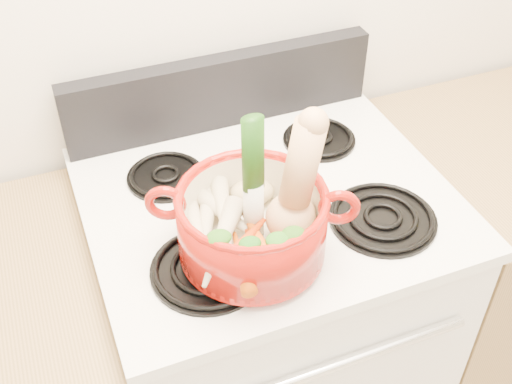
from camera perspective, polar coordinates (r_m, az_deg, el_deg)
name	(u,v)px	position (r m, az deg, el deg)	size (l,w,h in m)	color
stove_body	(266,334)	(1.75, 0.90, -12.49)	(0.76, 0.65, 0.92)	white
cooktop	(268,201)	(1.40, 1.10, -0.79)	(0.78, 0.67, 0.03)	white
control_backsplash	(221,91)	(1.56, -3.12, 8.93)	(0.76, 0.05, 0.18)	black
oven_handle	(333,366)	(1.32, 6.90, -15.11)	(0.02, 0.02, 0.60)	silver
burner_front_left	(208,268)	(1.23, -4.25, -6.73)	(0.22, 0.22, 0.02)	black
burner_front_right	(383,217)	(1.35, 11.22, -2.22)	(0.22, 0.22, 0.02)	black
burner_back_left	(166,175)	(1.44, -8.03, 1.51)	(0.17, 0.17, 0.02)	black
burner_back_right	(319,138)	(1.55, 5.64, 4.81)	(0.17, 0.17, 0.02)	black
dutch_oven	(252,224)	(1.20, -0.35, -2.85)	(0.28, 0.28, 0.14)	#99120A
pot_handle_left	(165,203)	(1.18, -8.06, -0.98)	(0.08, 0.08, 0.02)	#99120A
pot_handle_right	(339,207)	(1.17, 7.40, -1.35)	(0.08, 0.08, 0.02)	#99120A
squash	(296,182)	(1.16, 3.60, 0.86)	(0.10, 0.10, 0.25)	#E2AF73
leek	(253,178)	(1.15, -0.23, 1.23)	(0.04, 0.04, 0.28)	silver
ginger	(252,193)	(1.29, -0.36, -0.05)	(0.09, 0.07, 0.05)	#D2C081
parsnip_0	(206,226)	(1.22, -4.45, -3.02)	(0.04, 0.04, 0.22)	beige
parsnip_1	(197,229)	(1.21, -5.24, -3.30)	(0.04, 0.04, 0.20)	beige
parsnip_2	(231,216)	(1.22, -2.24, -2.17)	(0.04, 0.04, 0.19)	beige
parsnip_3	(221,241)	(1.16, -3.17, -4.36)	(0.04, 0.04, 0.19)	beige
parsnip_4	(225,218)	(1.21, -2.80, -2.29)	(0.04, 0.04, 0.19)	#EFE5C2
carrot_0	(265,248)	(1.18, 0.82, -5.03)	(0.03, 0.03, 0.16)	#C13A09
carrot_1	(242,263)	(1.15, -1.29, -6.31)	(0.03, 0.03, 0.14)	#BC5509
carrot_2	(260,244)	(1.17, 0.37, -4.61)	(0.03, 0.03, 0.18)	#C34609
carrot_3	(241,246)	(1.16, -1.35, -4.85)	(0.03, 0.03, 0.15)	#BE4209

